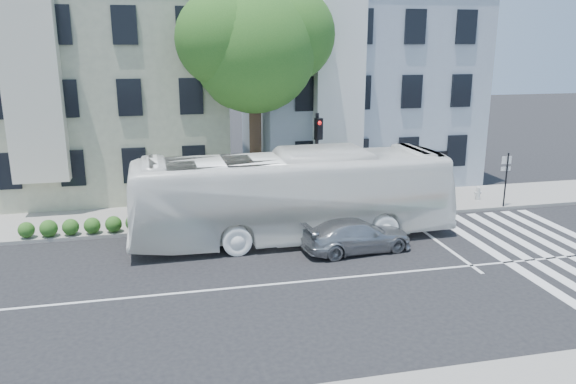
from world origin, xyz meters
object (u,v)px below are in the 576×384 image
object	(u,v)px
bus	(293,195)
traffic_signal	(317,150)
fire_hydrant	(478,193)
sedan	(357,235)

from	to	relation	value
bus	traffic_signal	size ratio (longest dim) A/B	2.76
bus	fire_hydrant	world-z (taller)	bus
bus	traffic_signal	distance (m)	3.61
sedan	traffic_signal	bearing A→B (deg)	-2.42
traffic_signal	bus	bearing A→B (deg)	-145.06
sedan	traffic_signal	size ratio (longest dim) A/B	0.91
sedan	fire_hydrant	distance (m)	9.70
bus	fire_hydrant	bearing A→B (deg)	-74.41
bus	fire_hydrant	size ratio (longest dim) A/B	19.35
bus	fire_hydrant	distance (m)	10.90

